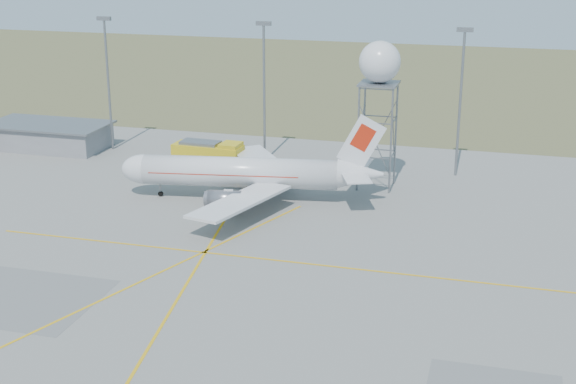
# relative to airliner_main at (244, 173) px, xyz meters

# --- Properties ---
(grass_strip) EXTENTS (400.00, 120.00, 0.03)m
(grass_strip) POSITION_rel_airliner_main_xyz_m (7.17, 91.92, -3.50)
(grass_strip) COLOR brown
(grass_strip) RESTS_ON ground
(building_grey) EXTENTS (19.00, 10.00, 3.90)m
(building_grey) POSITION_rel_airliner_main_xyz_m (-37.83, 15.92, -1.54)
(building_grey) COLOR gray
(building_grey) RESTS_ON ground
(mast_a) EXTENTS (2.20, 0.50, 20.50)m
(mast_a) POSITION_rel_airliner_main_xyz_m (-27.83, 17.92, 8.55)
(mast_a) COLOR slate
(mast_a) RESTS_ON ground
(mast_b) EXTENTS (2.20, 0.50, 20.50)m
(mast_b) POSITION_rel_airliner_main_xyz_m (-2.83, 17.92, 8.55)
(mast_b) COLOR slate
(mast_b) RESTS_ON ground
(mast_c) EXTENTS (2.20, 0.50, 20.50)m
(mast_c) POSITION_rel_airliner_main_xyz_m (25.17, 17.92, 8.55)
(mast_c) COLOR slate
(mast_c) RESTS_ON ground
(airliner_main) EXTENTS (33.66, 32.39, 11.47)m
(airliner_main) POSITION_rel_airliner_main_xyz_m (0.00, 0.00, 0.00)
(airliner_main) COLOR silver
(airliner_main) RESTS_ON ground
(radar_tower) EXTENTS (5.37, 5.37, 19.45)m
(radar_tower) POSITION_rel_airliner_main_xyz_m (15.24, 9.61, 7.40)
(radar_tower) COLOR slate
(radar_tower) RESTS_ON ground
(fire_truck) EXTENTS (10.33, 4.57, 4.06)m
(fire_truck) POSITION_rel_airliner_main_xyz_m (-9.26, 11.91, -1.57)
(fire_truck) COLOR gold
(fire_truck) RESTS_ON ground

